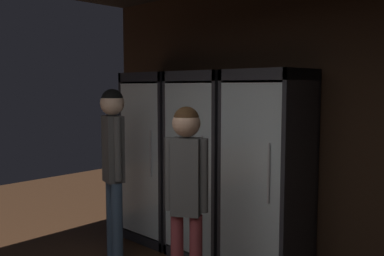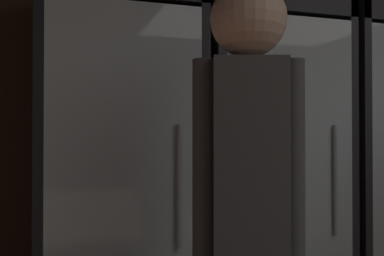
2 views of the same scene
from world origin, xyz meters
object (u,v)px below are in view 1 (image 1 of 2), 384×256
cooler_left (209,166)px  shopper_far (186,184)px  cooler_center (270,177)px  cooler_far_left (161,159)px  shopper_near (113,156)px

cooler_left → shopper_far: size_ratio=1.19×
cooler_center → cooler_far_left: bearing=-180.0°
shopper_near → shopper_far: bearing=-6.7°
cooler_far_left → shopper_far: bearing=-35.7°
cooler_left → cooler_center: same height
shopper_near → cooler_left: bearing=61.9°
cooler_left → shopper_far: 1.20m
cooler_left → cooler_far_left: bearing=180.0°
cooler_far_left → cooler_left: size_ratio=1.00×
cooler_left → shopper_far: (0.65, -1.00, 0.08)m
cooler_left → shopper_near: bearing=-118.1°
cooler_far_left → shopper_far: 1.72m
shopper_near → shopper_far: (1.11, -0.13, -0.08)m
cooler_center → shopper_far: cooler_center is taller
cooler_center → shopper_near: (-1.21, -0.87, 0.16)m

